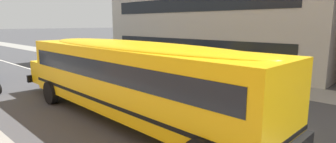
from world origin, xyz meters
name	(u,v)px	position (x,y,z in m)	size (l,w,h in m)	color
ground_plane	(223,126)	(0.00, 0.00, 0.00)	(400.00, 400.00, 0.00)	#424244
sidewalk_far	(293,90)	(0.00, 7.22, 0.01)	(120.00, 3.00, 0.01)	gray
lane_centreline	(223,126)	(0.00, 0.00, 0.00)	(110.00, 0.16, 0.01)	silver
school_bus	(127,73)	(-3.12, -1.89, 1.81)	(13.68, 3.49, 3.04)	yellow
parked_car_green_mid_block	(88,55)	(-16.97, 4.50, 0.84)	(3.90, 1.89, 1.64)	#236038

